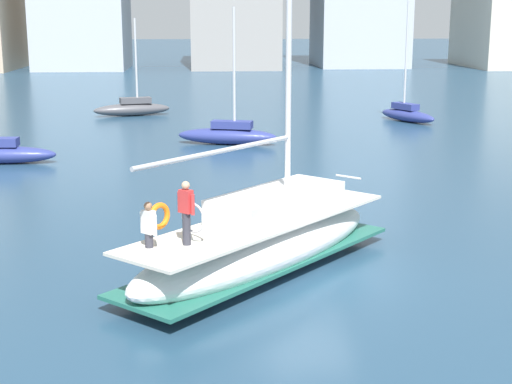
{
  "coord_description": "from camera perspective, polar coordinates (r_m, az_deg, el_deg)",
  "views": [
    {
      "loc": [
        -2.74,
        -19.87,
        6.92
      ],
      "look_at": [
        -1.3,
        2.08,
        1.8
      ],
      "focal_mm": 53.87,
      "sensor_mm": 36.0,
      "label": 1
    }
  ],
  "objects": [
    {
      "name": "moored_sloop_far",
      "position": [
        38.26,
        -18.37,
        2.89
      ],
      "size": [
        5.09,
        1.36,
        8.66
      ],
      "color": "navy",
      "rests_on": "ground"
    },
    {
      "name": "moored_catamaran",
      "position": [
        41.71,
        -2.11,
        4.33
      ],
      "size": [
        5.61,
        2.58,
        7.28
      ],
      "color": "navy",
      "rests_on": "ground"
    },
    {
      "name": "ground_plane",
      "position": [
        21.21,
        3.91,
        -5.96
      ],
      "size": [
        400.0,
        400.0,
        0.0
      ],
      "primitive_type": "plane",
      "color": "navy"
    },
    {
      "name": "moored_cutter_right",
      "position": [
        54.26,
        -9.16,
        6.19
      ],
      "size": [
        5.45,
        2.62,
        6.64
      ],
      "color": "#4C4C51",
      "rests_on": "ground"
    },
    {
      "name": "moored_sloop_near",
      "position": [
        51.62,
        11.16,
        5.76
      ],
      "size": [
        3.27,
        4.84,
        7.79
      ],
      "color": "navy",
      "rests_on": "ground"
    },
    {
      "name": "main_sailboat",
      "position": [
        20.94,
        0.48,
        -3.6
      ],
      "size": [
        8.25,
        8.71,
        11.84
      ],
      "color": "white",
      "rests_on": "ground"
    }
  ]
}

